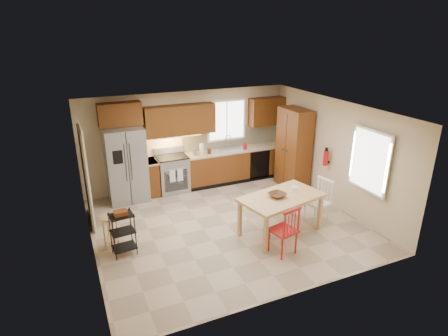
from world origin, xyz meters
name	(u,v)px	position (x,y,z in m)	size (l,w,h in m)	color
floor	(227,224)	(0.00, 0.00, 0.00)	(5.50, 5.50, 0.00)	tan
ceiling	(227,110)	(0.00, 0.00, 2.50)	(5.50, 5.00, 0.02)	silver
wall_back	(188,139)	(0.00, 2.50, 1.25)	(5.50, 0.02, 2.50)	#CCB793
wall_front	(296,226)	(0.00, -2.50, 1.25)	(5.50, 0.02, 2.50)	#CCB793
wall_left	(86,193)	(-2.75, 0.00, 1.25)	(0.02, 5.00, 2.50)	#CCB793
wall_right	(334,153)	(2.75, 0.00, 1.25)	(0.02, 5.00, 2.50)	#CCB793
refrigerator	(126,165)	(-1.70, 2.12, 0.91)	(0.92, 0.75, 1.82)	gray
range_stove	(173,174)	(-0.55, 2.19, 0.46)	(0.76, 0.63, 0.92)	gray
base_cabinet_narrow	(151,178)	(-1.10, 2.20, 0.45)	(0.30, 0.60, 0.90)	brown
base_cabinet_run	(237,164)	(1.29, 2.20, 0.45)	(2.92, 0.60, 0.90)	brown
dishwasher	(260,165)	(1.85, 1.91, 0.45)	(0.60, 0.02, 0.78)	black
backsplash	(233,136)	(1.29, 2.48, 1.18)	(2.92, 0.03, 0.55)	beige
upper_over_fridge	(120,114)	(-1.70, 2.33, 2.10)	(1.00, 0.35, 0.55)	#522F0D
upper_left_block	(180,120)	(-0.25, 2.33, 1.83)	(1.80, 0.35, 0.75)	#522F0D
upper_right_block	(267,111)	(2.25, 2.33, 1.83)	(1.00, 0.35, 0.75)	#522F0D
window_back	(226,120)	(1.10, 2.48, 1.65)	(1.12, 0.04, 1.12)	white
sink	(231,151)	(1.10, 2.20, 0.86)	(0.62, 0.46, 0.16)	gray
undercab_glow	(169,137)	(-0.55, 2.30, 1.43)	(1.60, 0.30, 0.01)	#FFBF66
soap_bottle	(245,146)	(1.48, 2.10, 1.00)	(0.09, 0.09, 0.19)	red
paper_towel	(202,149)	(0.25, 2.15, 1.04)	(0.12, 0.12, 0.28)	silver
canister_steel	(194,152)	(0.05, 2.15, 0.99)	(0.11, 0.11, 0.18)	gray
canister_wood	(209,151)	(0.45, 2.12, 0.97)	(0.10, 0.10, 0.14)	#502E15
pantry	(293,149)	(2.43, 1.20, 1.05)	(0.50, 0.95, 2.10)	brown
fire_extinguisher	(326,158)	(2.63, 0.15, 1.10)	(0.12, 0.12, 0.36)	red
window_right	(370,161)	(2.68, -1.15, 1.45)	(0.04, 1.02, 1.32)	white
doorway	(86,177)	(-2.67, 1.30, 1.05)	(0.04, 0.95, 2.10)	#8C7A59
dining_table	(280,215)	(0.87, -0.75, 0.41)	(1.67, 0.94, 0.81)	tan
chair_red	(283,229)	(0.52, -1.40, 0.49)	(0.46, 0.46, 0.98)	#A81919
chair_white	(317,202)	(1.82, -0.70, 0.49)	(0.46, 0.46, 0.98)	silver
table_bowl	(277,197)	(0.77, -0.75, 0.82)	(0.34, 0.34, 0.08)	#502E15
table_jar	(294,190)	(1.24, -0.64, 0.86)	(0.13, 0.13, 0.15)	silver
bar_stool	(111,232)	(-2.41, 0.05, 0.34)	(0.33, 0.33, 0.68)	tan
utility_cart	(123,234)	(-2.22, -0.24, 0.43)	(0.43, 0.33, 0.86)	black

